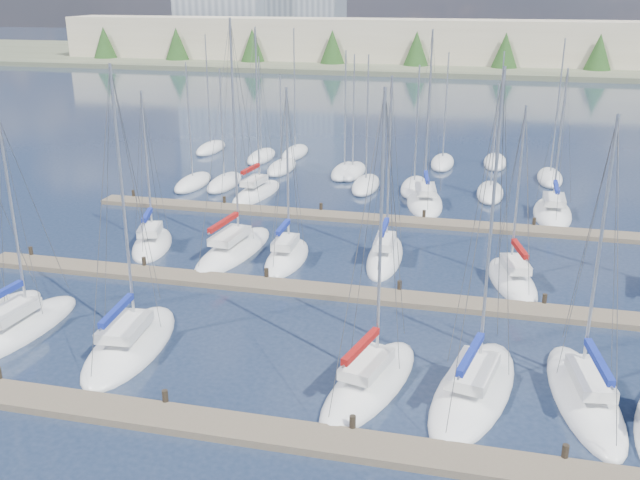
% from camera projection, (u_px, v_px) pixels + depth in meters
% --- Properties ---
extents(ground, '(400.00, 400.00, 0.00)m').
position_uv_depth(ground, '(414.00, 141.00, 81.38)').
color(ground, '#233047').
rests_on(ground, ground).
extents(dock_near, '(44.00, 1.93, 1.10)m').
position_uv_depth(dock_near, '(249.00, 430.00, 28.25)').
color(dock_near, '#6B5E4C').
rests_on(dock_near, ground).
extents(dock_mid, '(44.00, 1.93, 1.10)m').
position_uv_depth(dock_mid, '(328.00, 291.00, 41.07)').
color(dock_mid, '#6B5E4C').
rests_on(dock_mid, ground).
extents(dock_far, '(44.00, 1.93, 1.10)m').
position_uv_depth(dock_far, '(370.00, 219.00, 53.88)').
color(dock_far, '#6B5E4C').
rests_on(dock_far, ground).
extents(sailboat_d, '(4.63, 8.84, 13.80)m').
position_uv_depth(sailboat_d, '(370.00, 383.00, 31.54)').
color(sailboat_d, white).
rests_on(sailboat_d, ground).
extents(sailboat_e, '(4.86, 9.75, 14.64)m').
position_uv_depth(sailboat_e, '(474.00, 390.00, 31.01)').
color(sailboat_e, white).
rests_on(sailboat_e, ground).
extents(sailboat_n, '(3.36, 8.25, 14.47)m').
position_uv_depth(sailboat_n, '(256.00, 193.00, 60.45)').
color(sailboat_n, white).
rests_on(sailboat_n, ground).
extents(sailboat_k, '(2.46, 8.13, 12.40)m').
position_uv_depth(sailboat_k, '(385.00, 256.00, 46.30)').
color(sailboat_k, white).
rests_on(sailboat_k, ground).
extents(sailboat_i, '(3.85, 10.03, 15.71)m').
position_uv_depth(sailboat_i, '(234.00, 250.00, 47.37)').
color(sailboat_i, white).
rests_on(sailboat_i, ground).
extents(sailboat_q, '(2.98, 8.18, 11.86)m').
position_uv_depth(sailboat_q, '(552.00, 213.00, 55.23)').
color(sailboat_q, white).
rests_on(sailboat_q, ground).
extents(sailboat_f, '(3.81, 9.31, 12.90)m').
position_uv_depth(sailboat_f, '(584.00, 397.00, 30.50)').
color(sailboat_f, white).
rests_on(sailboat_f, ground).
extents(sailboat_b, '(3.31, 8.66, 11.76)m').
position_uv_depth(sailboat_b, '(20.00, 329.00, 36.52)').
color(sailboat_b, white).
rests_on(sailboat_b, ground).
extents(sailboat_j, '(2.55, 6.86, 11.73)m').
position_uv_depth(sailboat_j, '(287.00, 257.00, 46.11)').
color(sailboat_j, white).
rests_on(sailboat_j, ground).
extents(sailboat_l, '(3.98, 7.59, 11.23)m').
position_uv_depth(sailboat_l, '(512.00, 280.00, 42.53)').
color(sailboat_l, white).
rests_on(sailboat_l, ground).
extents(sailboat_p, '(4.08, 8.88, 14.41)m').
position_uv_depth(sailboat_p, '(425.00, 202.00, 58.01)').
color(sailboat_p, white).
rests_on(sailboat_p, ground).
extents(sailboat_c, '(3.95, 8.91, 14.33)m').
position_uv_depth(sailboat_c, '(130.00, 344.00, 34.94)').
color(sailboat_c, white).
rests_on(sailboat_c, ground).
extents(sailboat_h, '(4.15, 6.88, 11.20)m').
position_uv_depth(sailboat_h, '(152.00, 244.00, 48.46)').
color(sailboat_h, white).
rests_on(sailboat_h, ground).
extents(distant_boats, '(36.93, 20.75, 13.30)m').
position_uv_depth(distant_boats, '(349.00, 170.00, 67.38)').
color(distant_boats, '#9EA0A5').
rests_on(distant_boats, ground).
extents(shoreline, '(400.00, 60.00, 38.00)m').
position_uv_depth(shoreline, '(402.00, 29.00, 163.99)').
color(shoreline, '#666B51').
rests_on(shoreline, ground).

